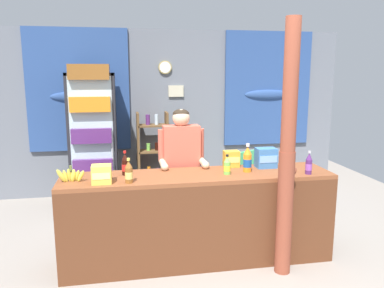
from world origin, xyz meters
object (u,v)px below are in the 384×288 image
at_px(snack_box_choco_powder, 231,159).
at_px(soda_bottle_iced_tea, 129,172).
at_px(drink_fridge, 93,131).
at_px(soda_bottle_lime_soda, 227,166).
at_px(soda_bottle_cola, 125,165).
at_px(stall_counter, 200,211).
at_px(banana_bunch, 70,176).
at_px(plastic_lawn_chair, 239,175).
at_px(soda_bottle_grape_soda, 309,164).
at_px(soda_bottle_orange_soda, 247,160).
at_px(snack_box_instant_noodle, 102,174).
at_px(snack_box_biscuit, 266,158).
at_px(timber_post, 287,157).
at_px(bottle_shelf_rack, 153,153).
at_px(shopkeeper, 181,160).

bearing_deg(snack_box_choco_powder, soda_bottle_iced_tea, -158.89).
bearing_deg(drink_fridge, soda_bottle_lime_soda, -53.26).
distance_m(soda_bottle_lime_soda, soda_bottle_cola, 1.02).
xyz_separation_m(stall_counter, banana_bunch, (-1.23, 0.06, 0.41)).
xyz_separation_m(drink_fridge, plastic_lawn_chair, (2.01, -0.46, -0.62)).
relative_size(soda_bottle_grape_soda, snack_box_choco_powder, 1.36).
bearing_deg(soda_bottle_iced_tea, soda_bottle_cola, 95.85).
xyz_separation_m(soda_bottle_orange_soda, snack_box_instant_noodle, (-1.45, -0.15, -0.04)).
height_order(snack_box_instant_noodle, banana_bunch, snack_box_instant_noodle).
bearing_deg(soda_bottle_orange_soda, snack_box_biscuit, 28.47).
relative_size(drink_fridge, plastic_lawn_chair, 2.37).
bearing_deg(timber_post, snack_box_instant_noodle, 171.87).
bearing_deg(plastic_lawn_chair, soda_bottle_iced_tea, -134.46).
xyz_separation_m(bottle_shelf_rack, snack_box_choco_powder, (0.70, -1.92, 0.31)).
height_order(soda_bottle_iced_tea, snack_box_choco_powder, soda_bottle_iced_tea).
height_order(soda_bottle_orange_soda, banana_bunch, soda_bottle_orange_soda).
bearing_deg(snack_box_choco_powder, snack_box_biscuit, -14.89).
distance_m(stall_counter, banana_bunch, 1.30).
height_order(stall_counter, snack_box_choco_powder, snack_box_choco_powder).
xyz_separation_m(drink_fridge, shopkeeper, (1.05, -1.39, -0.15)).
bearing_deg(stall_counter, shopkeeper, 99.87).
height_order(soda_bottle_cola, snack_box_instant_noodle, soda_bottle_cola).
relative_size(soda_bottle_iced_tea, soda_bottle_cola, 0.96).
bearing_deg(soda_bottle_iced_tea, plastic_lawn_chair, 45.54).
distance_m(drink_fridge, plastic_lawn_chair, 2.15).
distance_m(drink_fridge, snack_box_instant_noodle, 2.02).
height_order(shopkeeper, banana_bunch, shopkeeper).
xyz_separation_m(timber_post, snack_box_biscuit, (0.00, 0.53, -0.13)).
distance_m(plastic_lawn_chair, soda_bottle_cola, 2.11).
xyz_separation_m(drink_fridge, banana_bunch, (-0.08, -1.91, -0.13)).
relative_size(plastic_lawn_chair, shopkeeper, 0.56).
bearing_deg(snack_box_biscuit, banana_bunch, -174.53).
xyz_separation_m(stall_counter, soda_bottle_iced_tea, (-0.69, -0.08, 0.45)).
xyz_separation_m(shopkeeper, soda_bottle_lime_soda, (0.38, -0.52, 0.05)).
height_order(shopkeeper, soda_bottle_orange_soda, shopkeeper).
bearing_deg(bottle_shelf_rack, snack_box_biscuit, -62.36).
height_order(stall_counter, soda_bottle_iced_tea, soda_bottle_iced_tea).
distance_m(drink_fridge, snack_box_biscuit, 2.57).
bearing_deg(shopkeeper, snack_box_biscuit, -20.64).
xyz_separation_m(snack_box_choco_powder, snack_box_instant_noodle, (-1.35, -0.39, -0.00)).
bearing_deg(soda_bottle_cola, drink_fridge, 103.60).
bearing_deg(soda_bottle_orange_soda, soda_bottle_iced_tea, -170.87).
height_order(bottle_shelf_rack, soda_bottle_orange_soda, bottle_shelf_rack).
bearing_deg(soda_bottle_grape_soda, shopkeeper, 150.92).
xyz_separation_m(soda_bottle_lime_soda, snack_box_biscuit, (0.48, 0.20, 0.02)).
bearing_deg(bottle_shelf_rack, snack_box_choco_powder, -70.00).
relative_size(bottle_shelf_rack, soda_bottle_lime_soda, 6.61).
height_order(stall_counter, banana_bunch, banana_bunch).
height_order(plastic_lawn_chair, soda_bottle_orange_soda, soda_bottle_orange_soda).
distance_m(timber_post, soda_bottle_orange_soda, 0.48).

